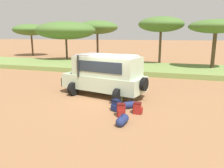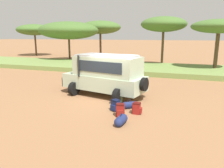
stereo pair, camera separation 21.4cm
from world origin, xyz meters
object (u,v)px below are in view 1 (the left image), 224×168
object	(u,v)px
backpack_cluster_center	(119,97)
acacia_tree_far_left	(31,30)
backpack_outermost	(138,108)
acacia_tree_left_mid	(66,31)
duffel_bag_low_black_case	(130,105)
acacia_tree_far_right	(216,27)
acacia_tree_centre_back	(97,27)
backpack_near_rear_wheel	(116,105)
duffel_bag_soft_canvas	(122,120)
acacia_tree_right_mid	(161,24)
safari_vehicle	(105,74)
backpack_beside_front_wheel	(121,110)

from	to	relation	value
backpack_cluster_center	acacia_tree_far_left	distance (m)	31.23
backpack_outermost	acacia_tree_left_mid	world-z (taller)	acacia_tree_left_mid
duffel_bag_low_black_case	acacia_tree_far_right	distance (m)	14.52
acacia_tree_centre_back	duffel_bag_low_black_case	bearing A→B (deg)	-64.87
backpack_near_rear_wheel	acacia_tree_far_right	xyz separation A→B (m)	(5.59, 13.54, 4.05)
duffel_bag_soft_canvas	backpack_outermost	bearing A→B (deg)	77.36
backpack_outermost	acacia_tree_right_mid	xyz separation A→B (m)	(-0.76, 16.05, 4.44)
backpack_near_rear_wheel	acacia_tree_centre_back	world-z (taller)	acacia_tree_centre_back
backpack_cluster_center	backpack_outermost	size ratio (longest dim) A/B	1.13
acacia_tree_far_left	duffel_bag_soft_canvas	bearing A→B (deg)	-46.58
acacia_tree_right_mid	backpack_outermost	bearing A→B (deg)	-87.31
duffel_bag_low_black_case	acacia_tree_far_left	bearing A→B (deg)	135.74
backpack_near_rear_wheel	acacia_tree_right_mid	xyz separation A→B (m)	(0.29, 15.98, 4.43)
backpack_near_rear_wheel	acacia_tree_right_mid	bearing A→B (deg)	88.95
backpack_outermost	acacia_tree_left_mid	bearing A→B (deg)	127.97
safari_vehicle	duffel_bag_low_black_case	size ratio (longest dim) A/B	7.00
backpack_near_rear_wheel	acacia_tree_centre_back	size ratio (longest dim) A/B	0.08
backpack_outermost	duffel_bag_soft_canvas	distance (m)	1.47
backpack_outermost	acacia_tree_far_right	distance (m)	14.91
backpack_near_rear_wheel	acacia_tree_centre_back	distance (m)	28.18
backpack_outermost	backpack_cluster_center	bearing A→B (deg)	132.47
duffel_bag_soft_canvas	acacia_tree_right_mid	size ratio (longest dim) A/B	0.15
acacia_tree_far_left	backpack_outermost	bearing A→B (deg)	-44.45
duffel_bag_soft_canvas	acacia_tree_right_mid	bearing A→B (deg)	91.42
duffel_bag_soft_canvas	acacia_tree_far_right	size ratio (longest dim) A/B	0.17
acacia_tree_left_mid	acacia_tree_right_mid	xyz separation A→B (m)	(12.46, -0.89, 0.55)
duffel_bag_low_black_case	acacia_tree_left_mid	world-z (taller)	acacia_tree_left_mid
acacia_tree_far_left	acacia_tree_centre_back	size ratio (longest dim) A/B	0.89
backpack_cluster_center	backpack_outermost	bearing A→B (deg)	-47.53
acacia_tree_far_left	acacia_tree_far_right	size ratio (longest dim) A/B	1.24
backpack_cluster_center	acacia_tree_left_mid	size ratio (longest dim) A/B	0.07
backpack_near_rear_wheel	acacia_tree_left_mid	distance (m)	21.16
backpack_cluster_center	acacia_tree_far_right	world-z (taller)	acacia_tree_far_right
backpack_outermost	acacia_tree_left_mid	size ratio (longest dim) A/B	0.07
duffel_bag_soft_canvas	acacia_tree_right_mid	xyz separation A→B (m)	(-0.43, 17.48, 4.51)
acacia_tree_far_right	duffel_bag_soft_canvas	bearing A→B (deg)	-107.93
backpack_outermost	acacia_tree_centre_back	size ratio (longest dim) A/B	0.08
backpack_cluster_center	acacia_tree_far_left	bearing A→B (deg)	135.74
backpack_near_rear_wheel	acacia_tree_left_mid	size ratio (longest dim) A/B	0.07
acacia_tree_far_left	acacia_tree_right_mid	bearing A→B (deg)	-17.07
backpack_beside_front_wheel	backpack_near_rear_wheel	xyz separation A→B (m)	(-0.44, 0.64, -0.02)
acacia_tree_centre_back	acacia_tree_far_right	xyz separation A→B (m)	(16.72, -11.94, -0.50)
safari_vehicle	backpack_outermost	bearing A→B (deg)	-44.98
safari_vehicle	backpack_beside_front_wheel	size ratio (longest dim) A/B	9.30
acacia_tree_far_left	acacia_tree_centre_back	bearing A→B (deg)	12.63
safari_vehicle	acacia_tree_left_mid	xyz separation A→B (m)	(-10.75, 14.46, 2.85)
backpack_near_rear_wheel	acacia_tree_far_right	bearing A→B (deg)	67.55
backpack_cluster_center	acacia_tree_centre_back	size ratio (longest dim) A/B	0.09
backpack_beside_front_wheel	backpack_outermost	xyz separation A→B (m)	(0.61, 0.58, -0.03)
backpack_near_rear_wheel	safari_vehicle	bearing A→B (deg)	120.62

